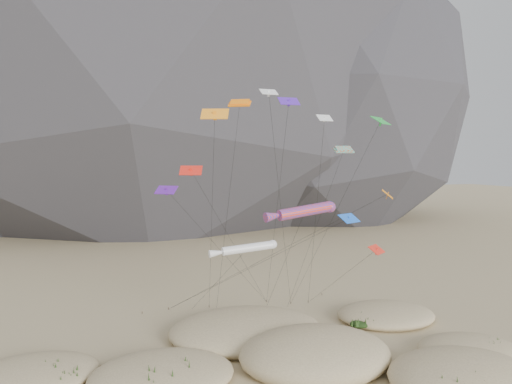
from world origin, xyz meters
The scene contains 8 objects.
dunes centered at (-1.26, 4.98, 0.67)m, with size 49.45×34.56×4.10m.
dune_grass centered at (-1.21, 3.90, 0.84)m, with size 41.87×26.98×1.56m.
kite_stakes centered at (1.59, 24.44, 0.15)m, with size 24.39×6.70×0.30m.
rainbow_tube_kite centered at (3.75, 11.97, 13.36)m, with size 8.47×10.65×14.30m.
white_tube_kite centered at (-2.71, 11.48, 9.96)m, with size 7.02×14.64×10.66m.
orange_parafoil centered at (-1.56, 16.78, 24.39)m, with size 2.53×9.50×25.17m.
multi_parafoil centered at (9.60, 14.12, 19.52)m, with size 4.05×9.20×20.20m.
delta_kites centered at (2.45, 10.69, 18.19)m, with size 24.72×22.69×25.27m.
Camera 1 is at (-18.19, -34.49, 18.88)m, focal length 35.00 mm.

